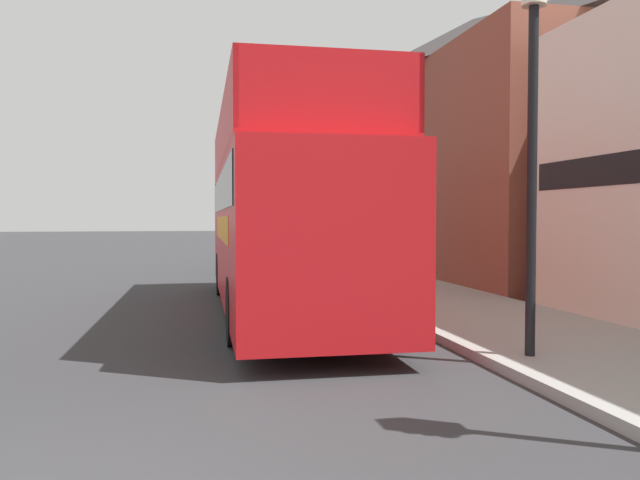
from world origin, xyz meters
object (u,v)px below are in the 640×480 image
Objects in this scene: lamp_post_nearest at (533,84)px; lamp_post_second at (357,161)px; parked_car_ahead_of_bus at (264,254)px; tour_bus at (281,221)px.

lamp_post_nearest is 8.40m from lamp_post_second.
parked_car_ahead_of_bus is 6.85m from lamp_post_second.
lamp_post_nearest reaches higher than lamp_post_second.
lamp_post_second reaches higher than parked_car_ahead_of_bus.
parked_car_ahead_of_bus is 0.85× the size of lamp_post_second.
lamp_post_second is (1.71, -6.03, 2.77)m from parked_car_ahead_of_bus.
parked_car_ahead_of_bus is at bearing 105.81° from lamp_post_second.
tour_bus is at bearing -97.56° from parked_car_ahead_of_bus.
parked_car_ahead_of_bus is (0.76, 9.07, -1.22)m from tour_bus.
lamp_post_nearest is at bearing -89.67° from lamp_post_second.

